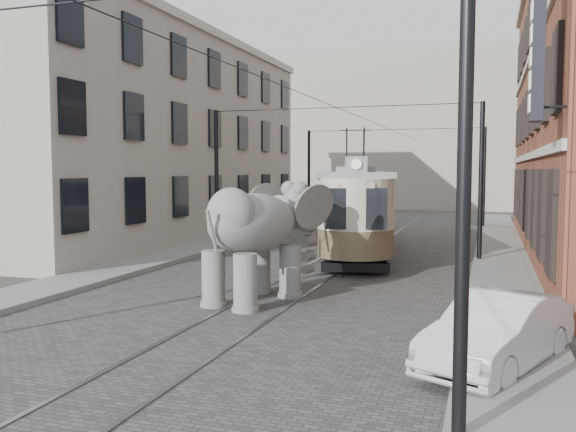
% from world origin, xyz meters
% --- Properties ---
extents(ground, '(120.00, 120.00, 0.00)m').
position_xyz_m(ground, '(0.00, 0.00, 0.00)').
color(ground, '#484543').
extents(tram_rails, '(1.54, 80.00, 0.02)m').
position_xyz_m(tram_rails, '(0.00, 0.00, 0.01)').
color(tram_rails, slate).
rests_on(tram_rails, ground).
extents(sidewalk_right, '(2.00, 60.00, 0.15)m').
position_xyz_m(sidewalk_right, '(6.00, 0.00, 0.07)').
color(sidewalk_right, slate).
rests_on(sidewalk_right, ground).
extents(sidewalk_left, '(2.00, 60.00, 0.15)m').
position_xyz_m(sidewalk_left, '(-6.50, 0.00, 0.07)').
color(sidewalk_left, slate).
rests_on(sidewalk_left, ground).
extents(stucco_building, '(7.00, 24.00, 10.00)m').
position_xyz_m(stucco_building, '(-11.00, 10.00, 5.00)').
color(stucco_building, gray).
rests_on(stucco_building, ground).
extents(distant_block, '(28.00, 10.00, 14.00)m').
position_xyz_m(distant_block, '(0.00, 40.00, 7.00)').
color(distant_block, gray).
rests_on(distant_block, ground).
extents(catenary, '(11.00, 30.20, 6.00)m').
position_xyz_m(catenary, '(-0.20, 5.00, 3.00)').
color(catenary, black).
rests_on(catenary, ground).
extents(tram, '(5.48, 13.45, 5.23)m').
position_xyz_m(tram, '(-0.02, 8.10, 2.61)').
color(tram, '#BDB199').
rests_on(tram, ground).
extents(elephant, '(4.11, 5.77, 3.19)m').
position_xyz_m(elephant, '(-0.37, -2.96, 1.59)').
color(elephant, slate).
rests_on(elephant, ground).
extents(parked_car, '(2.84, 4.16, 1.30)m').
position_xyz_m(parked_car, '(5.71, -6.62, 0.65)').
color(parked_car, '#B8B9BD').
rests_on(parked_car, ground).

